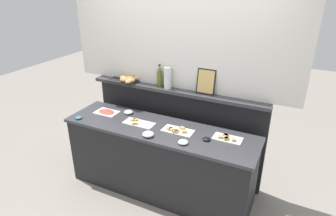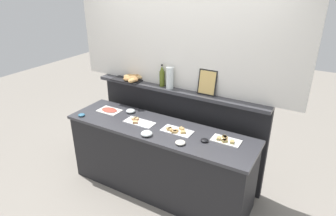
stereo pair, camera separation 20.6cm
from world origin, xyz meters
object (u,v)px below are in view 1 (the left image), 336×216
(sandwich_platter_side, at_px, (177,130))
(sandwich_platter_rear, at_px, (138,123))
(glass_bowl_large, at_px, (148,134))
(framed_picture, at_px, (206,82))
(water_carafe, at_px, (168,78))
(cold_cuts_platter, at_px, (107,112))
(condiment_bowl_dark, at_px, (79,118))
(bread_basket, at_px, (129,79))
(condiment_bowl_red, at_px, (206,139))
(sandwich_platter_front, at_px, (227,138))
(olive_oil_bottle, at_px, (160,77))
(glass_bowl_medium, at_px, (128,112))
(condiment_bowl_teal, at_px, (183,142))

(sandwich_platter_side, relative_size, sandwich_platter_rear, 0.95)
(sandwich_platter_rear, bearing_deg, glass_bowl_large, -39.19)
(glass_bowl_large, bearing_deg, framed_picture, 59.71)
(framed_picture, bearing_deg, sandwich_platter_rear, -144.33)
(water_carafe, bearing_deg, cold_cuts_platter, -153.04)
(glass_bowl_large, distance_m, condiment_bowl_dark, 0.97)
(sandwich_platter_rear, distance_m, bread_basket, 0.68)
(condiment_bowl_dark, relative_size, bread_basket, 0.20)
(sandwich_platter_side, bearing_deg, framed_picture, 70.53)
(condiment_bowl_red, bearing_deg, sandwich_platter_front, 32.17)
(olive_oil_bottle, bearing_deg, framed_picture, 1.59)
(glass_bowl_medium, distance_m, olive_oil_bottle, 0.59)
(sandwich_platter_side, distance_m, condiment_bowl_red, 0.36)
(condiment_bowl_red, bearing_deg, olive_oil_bottle, 149.89)
(condiment_bowl_teal, bearing_deg, sandwich_platter_front, 37.43)
(bread_basket, bearing_deg, sandwich_platter_rear, -48.37)
(glass_bowl_medium, bearing_deg, sandwich_platter_rear, -35.45)
(sandwich_platter_front, height_order, sandwich_platter_rear, same)
(glass_bowl_large, xyz_separation_m, water_carafe, (-0.08, 0.63, 0.44))
(olive_oil_bottle, xyz_separation_m, bread_basket, (-0.44, -0.02, -0.09))
(sandwich_platter_front, bearing_deg, sandwich_platter_side, -171.69)
(glass_bowl_large, bearing_deg, condiment_bowl_dark, -179.92)
(sandwich_platter_side, relative_size, condiment_bowl_teal, 3.30)
(glass_bowl_medium, bearing_deg, cold_cuts_platter, -159.33)
(framed_picture, bearing_deg, condiment_bowl_dark, -153.60)
(cold_cuts_platter, distance_m, glass_bowl_large, 0.82)
(olive_oil_bottle, bearing_deg, condiment_bowl_teal, -46.59)
(sandwich_platter_front, relative_size, sandwich_platter_side, 0.87)
(sandwich_platter_front, distance_m, condiment_bowl_teal, 0.48)
(sandwich_platter_front, bearing_deg, glass_bowl_large, -157.95)
(glass_bowl_medium, distance_m, water_carafe, 0.66)
(glass_bowl_large, xyz_separation_m, olive_oil_bottle, (-0.20, 0.66, 0.43))
(olive_oil_bottle, distance_m, framed_picture, 0.59)
(olive_oil_bottle, xyz_separation_m, framed_picture, (0.59, 0.02, 0.02))
(glass_bowl_large, relative_size, olive_oil_bottle, 0.46)
(glass_bowl_large, height_order, water_carafe, water_carafe)
(condiment_bowl_dark, bearing_deg, condiment_bowl_teal, 1.08)
(condiment_bowl_dark, bearing_deg, glass_bowl_large, 0.08)
(sandwich_platter_rear, height_order, bread_basket, bread_basket)
(sandwich_platter_rear, height_order, glass_bowl_large, glass_bowl_large)
(condiment_bowl_dark, height_order, condiment_bowl_teal, condiment_bowl_teal)
(olive_oil_bottle, bearing_deg, sandwich_platter_side, -43.81)
(glass_bowl_large, relative_size, bread_basket, 0.31)
(condiment_bowl_teal, relative_size, bread_basket, 0.26)
(glass_bowl_large, relative_size, condiment_bowl_dark, 1.53)
(sandwich_platter_side, height_order, sandwich_platter_rear, same)
(glass_bowl_large, xyz_separation_m, glass_bowl_medium, (-0.50, 0.38, -0.00))
(framed_picture, bearing_deg, glass_bowl_large, -120.29)
(condiment_bowl_red, distance_m, bread_basket, 1.35)
(bread_basket, xyz_separation_m, water_carafe, (0.56, -0.01, 0.09))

